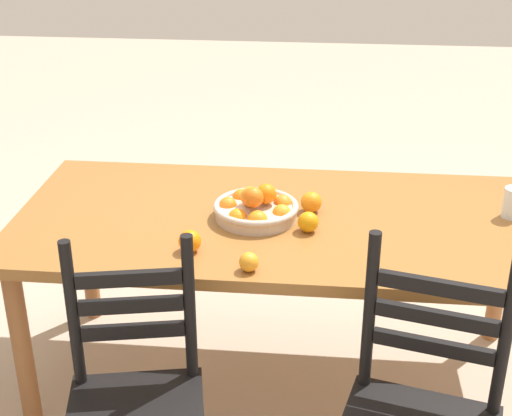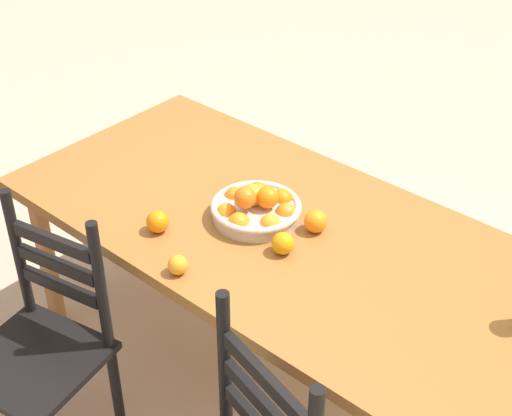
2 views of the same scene
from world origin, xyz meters
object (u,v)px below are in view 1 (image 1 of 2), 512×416
(orange_loose_1, at_px, (311,202))
(orange_loose_2, at_px, (190,241))
(dining_table, at_px, (285,235))
(fruit_bowl, at_px, (256,208))
(orange_loose_3, at_px, (249,262))
(orange_loose_0, at_px, (308,222))
(chair_by_cabinet, at_px, (136,404))

(orange_loose_1, xyz_separation_m, orange_loose_2, (0.39, 0.34, -0.00))
(dining_table, relative_size, fruit_bowl, 6.36)
(orange_loose_1, height_order, orange_loose_3, orange_loose_1)
(fruit_bowl, bearing_deg, orange_loose_1, -159.22)
(fruit_bowl, relative_size, orange_loose_0, 4.23)
(chair_by_cabinet, bearing_deg, dining_table, 50.48)
(dining_table, xyz_separation_m, orange_loose_3, (0.09, 0.39, 0.10))
(orange_loose_2, distance_m, orange_loose_3, 0.23)
(orange_loose_1, bearing_deg, orange_loose_2, 41.50)
(orange_loose_0, bearing_deg, chair_by_cabinet, 52.80)
(dining_table, xyz_separation_m, orange_loose_2, (0.29, 0.29, 0.11))
(orange_loose_3, bearing_deg, dining_table, -102.68)
(fruit_bowl, distance_m, orange_loose_2, 0.33)
(orange_loose_2, bearing_deg, orange_loose_0, -154.50)
(chair_by_cabinet, bearing_deg, orange_loose_3, 36.73)
(fruit_bowl, distance_m, orange_loose_3, 0.38)
(chair_by_cabinet, height_order, orange_loose_2, chair_by_cabinet)
(orange_loose_3, bearing_deg, chair_by_cabinet, 48.26)
(dining_table, relative_size, orange_loose_1, 25.37)
(fruit_bowl, bearing_deg, orange_loose_0, 155.28)
(orange_loose_3, bearing_deg, fruit_bowl, -87.95)
(fruit_bowl, xyz_separation_m, orange_loose_0, (-0.19, 0.09, -0.00))
(dining_table, distance_m, orange_loose_3, 0.42)
(orange_loose_1, bearing_deg, chair_by_cabinet, 58.57)
(orange_loose_0, xyz_separation_m, orange_loose_2, (0.38, 0.18, 0.00))
(fruit_bowl, height_order, orange_loose_2, fruit_bowl)
(orange_loose_2, bearing_deg, dining_table, -135.74)
(chair_by_cabinet, xyz_separation_m, orange_loose_3, (-0.30, -0.33, 0.31))
(dining_table, bearing_deg, orange_loose_2, 44.26)
(dining_table, distance_m, orange_loose_0, 0.17)
(fruit_bowl, bearing_deg, dining_table, -169.48)
(dining_table, height_order, orange_loose_0, orange_loose_0)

